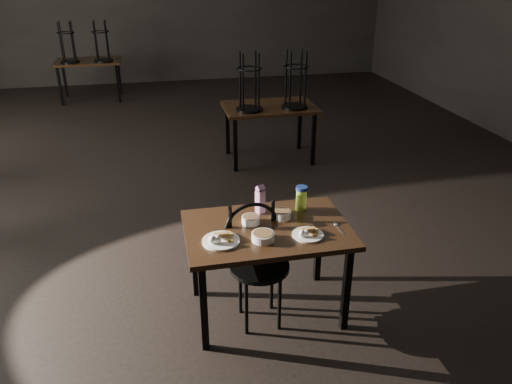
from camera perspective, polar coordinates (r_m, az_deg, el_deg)
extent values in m
plane|color=black|center=(5.87, -8.53, -0.55)|extent=(12.00, 12.00, 0.00)
cube|color=black|center=(11.32, -11.45, 20.22)|extent=(10.00, 0.04, 3.20)
cube|color=black|center=(3.65, 1.30, -4.34)|extent=(1.20, 0.80, 0.04)
cube|color=black|center=(3.53, -6.00, -13.02)|extent=(0.05, 0.05, 0.71)
cube|color=black|center=(3.74, 10.30, -10.83)|extent=(0.05, 0.05, 0.71)
cube|color=black|center=(4.05, -7.03, -7.46)|extent=(0.05, 0.05, 0.71)
cube|color=black|center=(4.24, 7.16, -5.88)|extent=(0.05, 0.05, 0.71)
cylinder|color=white|center=(3.47, -4.04, -5.59)|extent=(0.26, 0.26, 0.02)
cube|color=#A17639|center=(3.48, -4.08, -4.46)|extent=(0.09, 0.09, 0.04)
cube|color=#A17639|center=(3.49, -3.57, -4.41)|extent=(0.11, 0.11, 0.03)
ellipsoid|color=white|center=(3.42, -5.01, -5.44)|extent=(0.05, 0.05, 0.06)
ellipsoid|color=white|center=(3.42, -4.40, -5.38)|extent=(0.05, 0.05, 0.06)
cylinder|color=white|center=(3.56, 5.93, -4.88)|extent=(0.23, 0.23, 0.01)
cube|color=#A17639|center=(3.57, 5.87, -3.93)|extent=(0.08, 0.08, 0.04)
cube|color=#A17639|center=(3.57, 6.28, -3.88)|extent=(0.09, 0.09, 0.03)
ellipsoid|color=white|center=(3.50, 5.27, -4.76)|extent=(0.04, 0.04, 0.05)
ellipsoid|color=white|center=(3.51, 5.76, -4.70)|extent=(0.04, 0.04, 0.05)
cylinder|color=white|center=(3.69, -0.59, -3.20)|extent=(0.14, 0.14, 0.05)
cylinder|color=brown|center=(3.68, -0.59, -2.94)|extent=(0.12, 0.12, 0.01)
cylinder|color=white|center=(3.77, 2.97, -2.55)|extent=(0.14, 0.14, 0.06)
cylinder|color=brown|center=(3.76, 2.98, -2.29)|extent=(0.12, 0.12, 0.01)
cylinder|color=white|center=(3.47, 0.80, -5.13)|extent=(0.16, 0.16, 0.06)
cylinder|color=brown|center=(3.46, 0.81, -4.85)|extent=(0.14, 0.14, 0.01)
cube|color=#921A7B|center=(3.81, 0.48, -1.10)|extent=(0.08, 0.08, 0.19)
cube|color=#921A7B|center=(3.76, 0.49, 0.41)|extent=(0.08, 0.08, 0.06)
cylinder|color=#A7D73F|center=(3.87, 5.19, -0.91)|extent=(0.10, 0.10, 0.17)
cylinder|color=navy|center=(3.82, 5.24, 0.42)|extent=(0.11, 0.11, 0.03)
ellipsoid|color=silver|center=(3.73, 9.12, -3.60)|extent=(0.04, 0.05, 0.01)
cube|color=silver|center=(3.66, 9.61, -4.32)|extent=(0.02, 0.12, 0.00)
cylinder|color=black|center=(3.67, 0.41, -8.51)|extent=(0.44, 0.44, 0.03)
torus|color=black|center=(3.71, -0.47, -4.17)|extent=(0.42, 0.07, 0.42)
cylinder|color=black|center=(3.94, 1.80, -10.29)|extent=(0.03, 0.03, 0.49)
cylinder|color=black|center=(3.90, -1.81, -10.73)|extent=(0.03, 0.03, 0.49)
cylinder|color=black|center=(3.70, -1.11, -12.95)|extent=(0.03, 0.03, 0.49)
cylinder|color=black|center=(3.75, 2.71, -12.45)|extent=(0.03, 0.03, 0.49)
cube|color=black|center=(6.66, 1.56, 9.65)|extent=(1.20, 0.80, 0.04)
cube|color=black|center=(6.38, -2.38, 5.37)|extent=(0.05, 0.05, 0.71)
cube|color=black|center=(6.62, 6.57, 5.98)|extent=(0.05, 0.05, 0.71)
cube|color=black|center=(6.98, -3.28, 7.13)|extent=(0.05, 0.05, 0.71)
cube|color=black|center=(7.20, 5.00, 7.65)|extent=(0.05, 0.05, 0.71)
cylinder|color=black|center=(6.45, -0.75, 9.44)|extent=(0.34, 0.34, 0.03)
torus|color=black|center=(6.33, -0.78, 13.80)|extent=(0.32, 0.32, 0.02)
cylinder|color=black|center=(6.47, -0.06, 12.84)|extent=(0.03, 0.03, 0.70)
cylinder|color=black|center=(6.44, -1.83, 12.75)|extent=(0.03, 0.03, 0.70)
cylinder|color=black|center=(6.25, -1.50, 12.36)|extent=(0.03, 0.03, 0.70)
cylinder|color=black|center=(6.29, 0.32, 12.45)|extent=(0.03, 0.03, 0.70)
cylinder|color=black|center=(6.59, 4.45, 9.71)|extent=(0.34, 0.34, 0.03)
torus|color=black|center=(6.47, 4.60, 13.98)|extent=(0.32, 0.32, 0.02)
cylinder|color=black|center=(6.62, 5.16, 13.02)|extent=(0.03, 0.03, 0.70)
cylinder|color=black|center=(6.57, 3.46, 12.97)|extent=(0.03, 0.03, 0.70)
cylinder|color=black|center=(6.38, 3.93, 12.59)|extent=(0.03, 0.03, 0.70)
cylinder|color=black|center=(6.44, 5.67, 12.64)|extent=(0.03, 0.03, 0.70)
cube|color=black|center=(10.22, -18.64, 13.96)|extent=(1.20, 0.80, 0.04)
cube|color=black|center=(10.06, -21.48, 11.16)|extent=(0.05, 0.05, 0.71)
cube|color=black|center=(9.94, -15.47, 11.84)|extent=(0.05, 0.05, 0.71)
cube|color=black|center=(10.67, -21.02, 11.98)|extent=(0.05, 0.05, 0.71)
cube|color=black|center=(10.56, -15.34, 12.63)|extent=(0.05, 0.05, 0.71)
cylinder|color=black|center=(10.11, -20.47, 13.79)|extent=(0.34, 0.34, 0.03)
torus|color=black|center=(10.03, -20.92, 16.56)|extent=(0.32, 0.32, 0.02)
cylinder|color=black|center=(10.13, -20.15, 15.97)|extent=(0.03, 0.03, 0.70)
cylinder|color=black|center=(10.16, -21.30, 15.82)|extent=(0.03, 0.03, 0.70)
cylinder|color=black|center=(9.97, -21.45, 15.64)|extent=(0.03, 0.03, 0.70)
cylinder|color=black|center=(9.94, -20.29, 15.79)|extent=(0.03, 0.03, 0.70)
cylinder|color=black|center=(10.04, -17.00, 14.19)|extent=(0.34, 0.34, 0.03)
torus|color=black|center=(9.96, -17.38, 17.00)|extent=(0.32, 0.32, 0.02)
cylinder|color=black|center=(10.07, -16.66, 16.39)|extent=(0.03, 0.03, 0.70)
cylinder|color=black|center=(10.09, -17.82, 16.26)|extent=(0.03, 0.03, 0.70)
cylinder|color=black|center=(9.89, -17.90, 16.08)|extent=(0.03, 0.03, 0.70)
cylinder|color=black|center=(9.88, -16.72, 16.22)|extent=(0.03, 0.03, 0.70)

